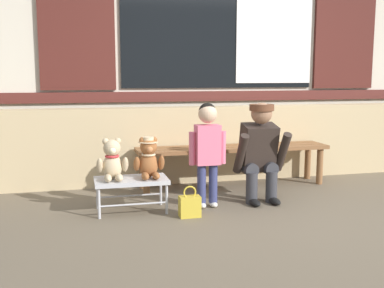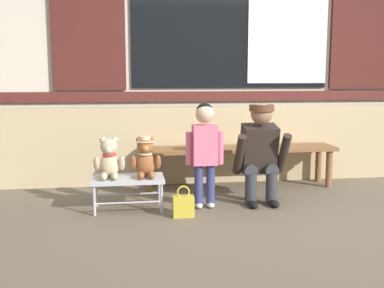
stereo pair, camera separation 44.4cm
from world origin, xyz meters
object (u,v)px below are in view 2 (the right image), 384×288
at_px(wooden_bench_long, 239,153).
at_px(adult_crouching, 260,153).
at_px(child_standing, 205,144).
at_px(handbag_on_ground, 183,206).
at_px(teddy_bear_with_hat, 145,158).
at_px(small_display_bench, 128,181).
at_px(teddy_bear_plain, 109,160).

relative_size(wooden_bench_long, adult_crouching, 2.21).
distance_m(child_standing, handbag_on_ground, 0.60).
height_order(teddy_bear_with_hat, adult_crouching, adult_crouching).
distance_m(small_display_bench, teddy_bear_plain, 0.25).
distance_m(teddy_bear_with_hat, adult_crouching, 1.08).
bearing_deg(child_standing, small_display_bench, 178.22).
distance_m(small_display_bench, adult_crouching, 1.26).
height_order(wooden_bench_long, teddy_bear_with_hat, teddy_bear_with_hat).
distance_m(teddy_bear_with_hat, handbag_on_ground, 0.56).
relative_size(wooden_bench_long, teddy_bear_plain, 5.78).
height_order(small_display_bench, teddy_bear_with_hat, teddy_bear_with_hat).
bearing_deg(adult_crouching, teddy_bear_plain, -177.13).
height_order(teddy_bear_with_hat, handbag_on_ground, teddy_bear_with_hat).
distance_m(wooden_bench_long, teddy_bear_plain, 1.52).
height_order(wooden_bench_long, handbag_on_ground, wooden_bench_long).
bearing_deg(teddy_bear_plain, teddy_bear_with_hat, 0.13).
distance_m(wooden_bench_long, teddy_bear_with_hat, 1.24).
height_order(small_display_bench, handbag_on_ground, small_display_bench).
bearing_deg(teddy_bear_plain, wooden_bench_long, 27.36).
relative_size(small_display_bench, teddy_bear_with_hat, 1.76).
bearing_deg(teddy_bear_with_hat, handbag_on_ground, -42.59).
xyz_separation_m(adult_crouching, handbag_on_ground, (-0.78, -0.35, -0.38)).
distance_m(teddy_bear_with_hat, child_standing, 0.55).
relative_size(small_display_bench, teddy_bear_plain, 1.76).
bearing_deg(adult_crouching, small_display_bench, -176.70).
height_order(teddy_bear_plain, handbag_on_ground, teddy_bear_plain).
xyz_separation_m(small_display_bench, teddy_bear_plain, (-0.16, 0.00, 0.20)).
bearing_deg(handbag_on_ground, small_display_bench, 149.08).
distance_m(teddy_bear_plain, adult_crouching, 1.40).
bearing_deg(teddy_bear_with_hat, wooden_bench_long, 34.14).
distance_m(adult_crouching, handbag_on_ground, 0.93).
relative_size(adult_crouching, handbag_on_ground, 3.49).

